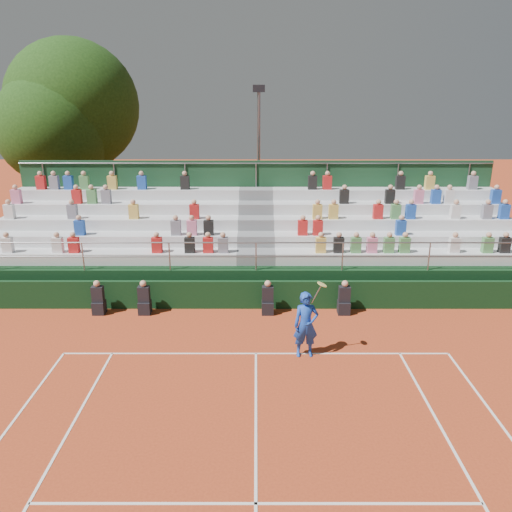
{
  "coord_description": "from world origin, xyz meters",
  "views": [
    {
      "loc": [
        0.01,
        -12.67,
        7.03
      ],
      "look_at": [
        0.0,
        3.5,
        1.8
      ],
      "focal_mm": 35.0,
      "sensor_mm": 36.0,
      "label": 1
    }
  ],
  "objects_px": {
    "tree_west": "(54,129)",
    "floodlight_mast": "(259,149)",
    "tennis_player": "(306,325)",
    "tree_east": "(73,106)"
  },
  "relations": [
    {
      "from": "tree_west",
      "to": "floodlight_mast",
      "type": "xyz_separation_m",
      "value": [
        10.42,
        -0.19,
        -0.97
      ]
    },
    {
      "from": "tree_west",
      "to": "floodlight_mast",
      "type": "bearing_deg",
      "value": -1.03
    },
    {
      "from": "tennis_player",
      "to": "tree_west",
      "type": "distance_m",
      "value": 18.38
    },
    {
      "from": "tree_west",
      "to": "tree_east",
      "type": "height_order",
      "value": "tree_east"
    },
    {
      "from": "tree_east",
      "to": "floodlight_mast",
      "type": "xyz_separation_m",
      "value": [
        9.77,
        -1.51,
        -2.07
      ]
    },
    {
      "from": "tree_west",
      "to": "tree_east",
      "type": "bearing_deg",
      "value": 63.91
    },
    {
      "from": "floodlight_mast",
      "to": "tennis_player",
      "type": "bearing_deg",
      "value": -84.61
    },
    {
      "from": "tennis_player",
      "to": "tree_east",
      "type": "xyz_separation_m",
      "value": [
        -11.03,
        14.81,
        5.53
      ]
    },
    {
      "from": "tennis_player",
      "to": "floodlight_mast",
      "type": "distance_m",
      "value": 13.8
    },
    {
      "from": "tree_west",
      "to": "tree_east",
      "type": "distance_m",
      "value": 1.84
    }
  ]
}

